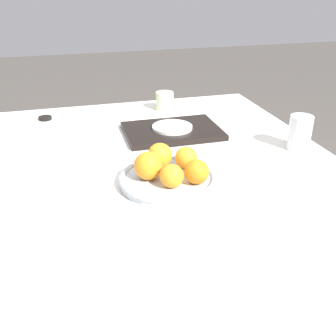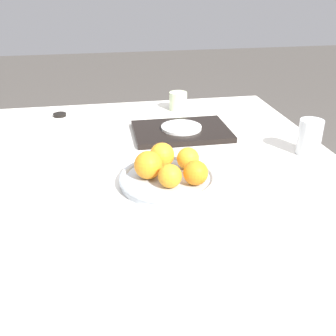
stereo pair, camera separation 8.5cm
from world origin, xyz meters
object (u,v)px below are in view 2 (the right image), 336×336
orange_4 (196,173)px  water_glass (310,137)px  orange_2 (170,176)px  serving_tray (181,131)px  orange_3 (188,158)px  fruit_platter (168,179)px  soy_dish (60,115)px  orange_1 (148,165)px  cup_0 (178,101)px  orange_0 (162,155)px  side_plate (181,127)px

orange_4 → water_glass: bearing=22.0°
orange_2 → serving_tray: orange_2 is taller
orange_3 → water_glass: water_glass is taller
orange_3 → serving_tray: size_ratio=0.19×
fruit_platter → soy_dish: (-0.34, 0.65, -0.01)m
orange_4 → soy_dish: orange_4 is taller
orange_1 → cup_0: orange_1 is taller
fruit_platter → water_glass: water_glass is taller
orange_2 → cup_0: (0.16, 0.70, -0.01)m
orange_4 → cup_0: size_ratio=0.88×
orange_2 → orange_3: 0.12m
orange_3 → water_glass: 0.43m
orange_2 → cup_0: bearing=76.7°
cup_0 → serving_tray: bearing=-99.1°
orange_2 → water_glass: 0.52m
orange_0 → orange_2: size_ratio=1.14×
orange_3 → side_plate: size_ratio=0.44×
fruit_platter → orange_4: bearing=-36.0°
fruit_platter → cup_0: bearing=76.0°
fruit_platter → side_plate: (0.12, 0.37, 0.01)m
water_glass → side_plate: size_ratio=0.78×
orange_2 → orange_4: (0.07, 0.00, 0.00)m
serving_tray → soy_dish: size_ratio=6.50×
orange_0 → orange_2: bearing=-89.8°
fruit_platter → orange_3: size_ratio=4.20×
orange_0 → cup_0: orange_0 is taller
orange_4 → soy_dish: 0.81m
orange_1 → soy_dish: orange_1 is taller
orange_1 → cup_0: 0.67m
fruit_platter → cup_0: cup_0 is taller
orange_1 → water_glass: (0.54, 0.11, -0.00)m
water_glass → orange_0: bearing=-174.6°
side_plate → soy_dish: (-0.46, 0.28, -0.02)m
fruit_platter → orange_1: (-0.05, 0.01, 0.04)m
fruit_platter → soy_dish: fruit_platter is taller
orange_1 → orange_3: (0.12, 0.04, -0.01)m
cup_0 → orange_1: bearing=-108.7°
fruit_platter → orange_3: bearing=34.2°
orange_3 → orange_4: 0.09m
orange_3 → side_plate: 0.33m
water_glass → fruit_platter: bearing=-166.1°
water_glass → side_plate: bearing=146.4°
serving_tray → soy_dish: serving_tray is taller
cup_0 → soy_dish: 0.50m
serving_tray → orange_0: bearing=-112.4°
orange_1 → side_plate: size_ratio=0.53×
serving_tray → orange_4: bearing=-96.8°
serving_tray → cup_0: (0.04, 0.28, 0.03)m
fruit_platter → orange_2: 0.06m
fruit_platter → cup_0: (0.16, 0.64, 0.02)m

